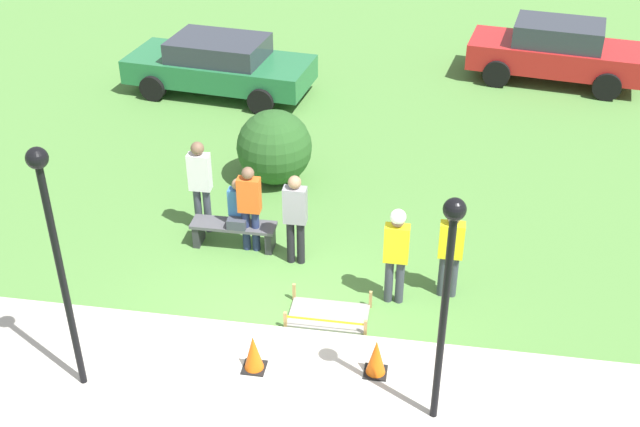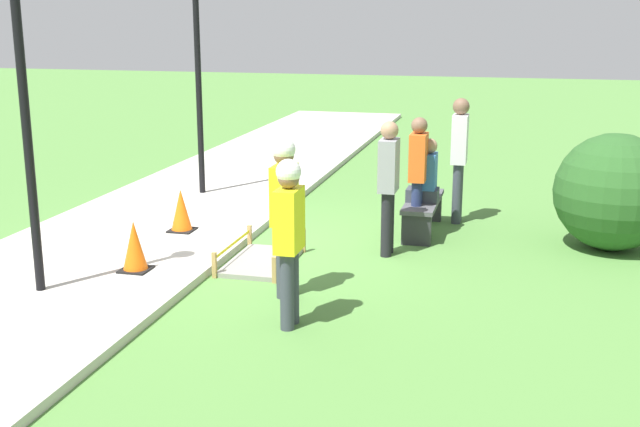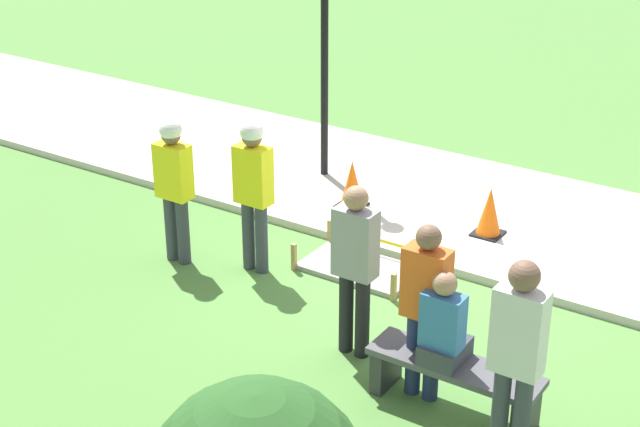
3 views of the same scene
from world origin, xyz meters
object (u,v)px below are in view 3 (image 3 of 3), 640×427
Objects in this scene: traffic_cone_far_patch at (352,184)px; bystander_in_gray_shirt at (517,353)px; worker_supervisor at (174,179)px; bystander_in_white_shirt at (355,261)px; traffic_cone_near_patch at (490,212)px; lamppost_near at (325,4)px; bystander_in_orange_shirt at (425,302)px; worker_assistant at (253,183)px; person_seated_on_bench at (444,327)px; park_bench at (454,378)px.

bystander_in_gray_shirt is (-3.60, 3.46, 0.67)m from traffic_cone_far_patch.
bystander_in_white_shirt is (-2.67, 0.54, -0.02)m from worker_supervisor.
traffic_cone_near_patch is 0.17× the size of lamppost_near.
lamppost_near is (2.57, -3.42, 1.42)m from bystander_in_white_shirt.
lamppost_near is at bearing -47.00° from bystander_in_orange_shirt.
worker_assistant is 1.99m from bystander_in_white_shirt.
traffic_cone_far_patch is 3.98m from bystander_in_orange_shirt.
bystander_in_orange_shirt is at bearing 104.04° from traffic_cone_near_patch.
person_seated_on_bench is at bearing 107.42° from traffic_cone_near_patch.
bystander_in_white_shirt is (1.20, -0.31, 0.66)m from park_bench.
bystander_in_orange_shirt is at bearing -7.50° from park_bench.
person_seated_on_bench is 3.16m from worker_assistant.
person_seated_on_bench is 1.17m from bystander_in_white_shirt.
lamppost_near is (0.76, -2.58, 1.35)m from worker_assistant.
traffic_cone_far_patch reaches higher than park_bench.
worker_assistant is 4.03m from bystander_in_gray_shirt.
park_bench is 3.30m from worker_assistant.
traffic_cone_near_patch is at bearing -63.42° from bystander_in_gray_shirt.
worker_supervisor reaches higher than traffic_cone_far_patch.
lamppost_near is (-0.10, -2.89, 1.40)m from worker_supervisor.
bystander_in_gray_shirt reaches higher than person_seated_on_bench.
lamppost_near is at bearing -73.50° from worker_assistant.
traffic_cone_far_patch is at bearing -58.05° from bystander_in_white_shirt.
person_seated_on_bench reaches higher than park_bench.
park_bench is 0.83× the size of bystander_in_gray_shirt.
person_seated_on_bench is 0.52× the size of worker_supervisor.
worker_supervisor reaches higher than person_seated_on_bench.
worker_supervisor is at bearing 66.00° from traffic_cone_far_patch.
traffic_cone_far_patch is 0.35× the size of bystander_in_white_shirt.
lamppost_near is at bearing -53.12° from bystander_in_white_shirt.
worker_assistant is 0.51× the size of lamppost_near.
bystander_in_orange_shirt reaches higher than traffic_cone_near_patch.
traffic_cone_near_patch is 0.39× the size of park_bench.
lamppost_near is (2.65, -0.52, 2.01)m from traffic_cone_near_patch.
worker_assistant is at bearing -22.54° from bystander_in_orange_shirt.
traffic_cone_near_patch is 0.34× the size of worker_assistant.
bystander_in_orange_shirt is 0.97× the size of bystander_in_white_shirt.
bystander_in_gray_shirt is (-0.70, 0.43, 0.73)m from park_bench.
park_bench is at bearing -153.69° from person_seated_on_bench.
bystander_in_white_shirt is at bearing -21.17° from bystander_in_gray_shirt.
bystander_in_white_shirt is (1.10, -0.36, 0.16)m from person_seated_on_bench.
worker_assistant reaches higher than traffic_cone_near_patch.
bystander_in_gray_shirt is (-1.82, 3.65, 0.67)m from traffic_cone_near_patch.
person_seated_on_bench is at bearing 166.61° from worker_supervisor.
bystander_in_orange_shirt is at bearing 163.04° from bystander_in_white_shirt.
lamppost_near reaches higher than worker_assistant.
worker_assistant is at bearing -23.11° from bystander_in_gray_shirt.
bystander_in_gray_shirt reaches higher than park_bench.
park_bench is 1.41m from bystander_in_white_shirt.
lamppost_near reaches higher than worker_supervisor.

